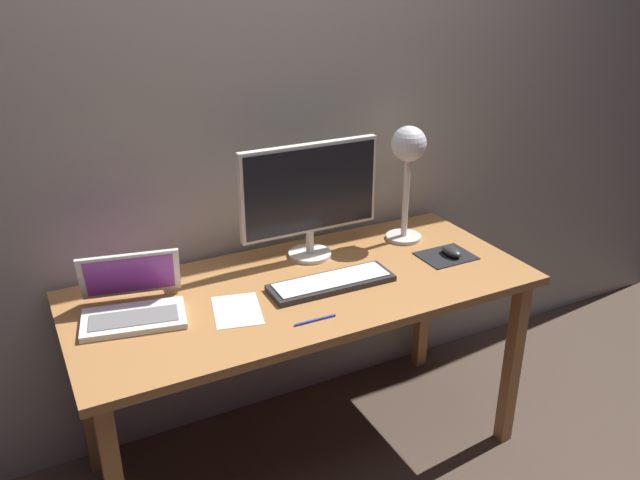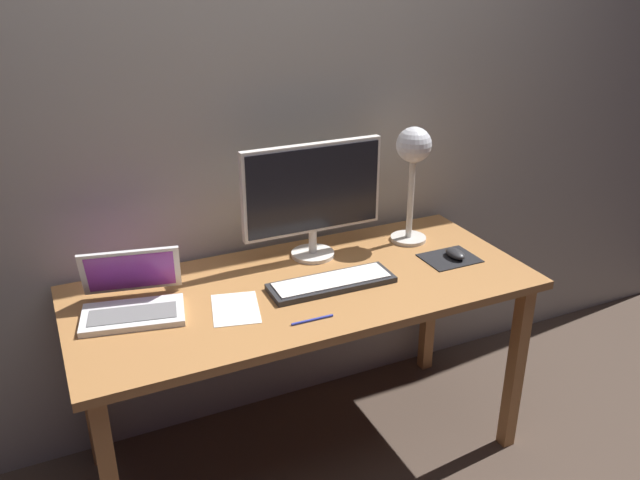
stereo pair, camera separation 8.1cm
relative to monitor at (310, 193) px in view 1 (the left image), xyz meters
name	(u,v)px [view 1 (the left image)]	position (x,y,z in m)	size (l,w,h in m)	color
ground_plane	(306,451)	(-0.12, -0.20, -0.99)	(4.80, 4.80, 0.00)	#47382D
back_wall	(254,101)	(-0.12, 0.20, 0.31)	(4.80, 0.06, 2.60)	#9E998E
desk	(304,304)	(-0.12, -0.20, -0.33)	(1.60, 0.70, 0.74)	#A8703D
monitor	(310,193)	(0.00, 0.00, 0.00)	(0.54, 0.16, 0.44)	silver
keyboard_main	(331,282)	(-0.04, -0.25, -0.24)	(0.44, 0.15, 0.03)	#28282B
laptop	(132,297)	(-0.69, -0.12, -0.20)	(0.36, 0.31, 0.19)	silver
desk_lamp	(408,157)	(0.41, -0.03, 0.09)	(0.14, 0.14, 0.46)	beige
mousepad	(446,256)	(0.45, -0.24, -0.25)	(0.20, 0.16, 0.00)	black
mouse	(451,251)	(0.47, -0.25, -0.23)	(0.06, 0.10, 0.03)	#28282B
paper_sheet_by_keyboard	(237,310)	(-0.39, -0.26, -0.25)	(0.15, 0.21, 0.00)	white
pen	(315,320)	(-0.20, -0.43, -0.25)	(0.01, 0.01, 0.14)	#2633A5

